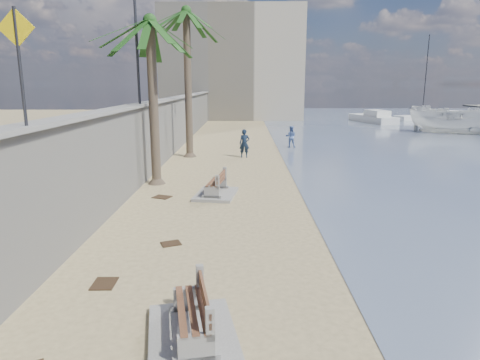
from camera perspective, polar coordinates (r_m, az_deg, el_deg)
name	(u,v)px	position (r m, az deg, el deg)	size (l,w,h in m)	color
ground_plane	(262,318)	(8.82, 2.89, -17.84)	(140.00, 140.00, 0.00)	tan
seawall	(169,128)	(28.15, -9.38, 6.92)	(0.45, 70.00, 3.50)	gray
wall_cap	(168,99)	(28.04, -9.52, 10.58)	(0.80, 70.00, 0.12)	gray
end_building	(233,65)	(59.67, -1.00, 15.07)	(18.00, 12.00, 14.00)	#B7AA93
bench_near	(192,318)	(8.03, -6.41, -17.81)	(1.96, 2.52, 0.95)	gray
bench_far	(216,186)	(17.52, -3.24, -0.78)	(1.83, 2.44, 0.95)	gray
palm_mid	(150,23)	(19.73, -11.93, 19.81)	(5.00, 5.00, 8.02)	brown
palm_back	(186,14)	(27.23, -7.18, 21.16)	(5.00, 5.00, 9.61)	brown
pedestrian_sign	(18,50)	(10.24, -27.45, 15.08)	(0.78, 0.07, 2.40)	#2D2D33
streetlight	(136,34)	(20.28, -13.66, 18.45)	(0.28, 0.28, 5.12)	#2D2D33
person_a	(244,141)	(26.69, 0.60, 5.17)	(0.72, 0.49, 2.01)	#121F33
person_b	(291,135)	(31.29, 6.79, 5.92)	(0.83, 0.64, 1.71)	#516DA9
boat_cruiser	(456,118)	(44.65, 26.88, 7.39)	(3.12, 3.21, 3.67)	silver
yacht_near	(460,121)	(55.87, 27.27, 7.02)	(11.95, 3.34, 1.50)	silver
yacht_far	(372,119)	(54.47, 17.24, 7.74)	(8.17, 2.29, 1.50)	silver
sailboat_west	(422,117)	(60.50, 23.10, 7.71)	(7.75, 4.67, 10.60)	silver
debris_b	(104,284)	(10.54, -17.65, -13.02)	(0.64, 0.51, 0.03)	#382616
debris_c	(162,197)	(17.60, -10.35, -2.25)	(0.67, 0.54, 0.03)	#382616
debris_d	(171,244)	(12.54, -9.19, -8.36)	(0.54, 0.43, 0.03)	#382616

